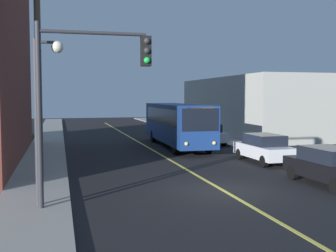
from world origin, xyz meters
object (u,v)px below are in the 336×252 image
object	(u,v)px
parked_car_silver	(207,134)
utility_pole_near	(38,42)
parked_car_white	(264,148)
city_bus	(177,123)
parked_car_black	(329,166)
street_lamp_left	(43,97)
fire_hydrant	(312,156)
traffic_signal_left_corner	(87,80)

from	to	relation	value
parked_car_silver	utility_pole_near	distance (m)	17.72
parked_car_white	city_bus	bearing A→B (deg)	107.83
parked_car_black	parked_car_silver	distance (m)	15.77
parked_car_black	street_lamp_left	bearing A→B (deg)	-175.81
street_lamp_left	city_bus	bearing A→B (deg)	60.23
city_bus	parked_car_silver	world-z (taller)	city_bus
utility_pole_near	fire_hydrant	distance (m)	15.10
parked_car_white	traffic_signal_left_corner	size ratio (longest dim) A/B	0.74
parked_car_black	parked_car_white	distance (m)	6.35
traffic_signal_left_corner	fire_hydrant	distance (m)	14.04
utility_pole_near	street_lamp_left	world-z (taller)	utility_pole_near
street_lamp_left	parked_car_white	bearing A→B (deg)	31.39
utility_pole_near	traffic_signal_left_corner	xyz separation A→B (m)	(1.77, -5.18, -1.82)
traffic_signal_left_corner	street_lamp_left	distance (m)	1.58
parked_car_silver	fire_hydrant	world-z (taller)	parked_car_silver
traffic_signal_left_corner	fire_hydrant	xyz separation A→B (m)	(12.26, 5.73, -3.72)
parked_car_white	utility_pole_near	world-z (taller)	utility_pole_near
city_bus	traffic_signal_left_corner	distance (m)	18.07
parked_car_silver	traffic_signal_left_corner	xyz separation A→B (m)	(-10.30, -17.03, 3.46)
fire_hydrant	parked_car_silver	bearing A→B (deg)	99.83
city_bus	parked_car_silver	distance (m)	2.98
city_bus	traffic_signal_left_corner	size ratio (longest dim) A/B	2.04
parked_car_black	parked_car_silver	xyz separation A→B (m)	(0.17, 15.76, 0.00)
city_bus	street_lamp_left	xyz separation A→B (m)	(-9.03, -15.78, 1.92)
parked_car_black	fire_hydrant	xyz separation A→B (m)	(2.13, 4.46, -0.26)
parked_car_silver	fire_hydrant	size ratio (longest dim) A/B	5.32
parked_car_white	traffic_signal_left_corner	distance (m)	13.32
parked_car_silver	street_lamp_left	xyz separation A→B (m)	(-11.72, -16.61, 2.90)
utility_pole_near	street_lamp_left	bearing A→B (deg)	-85.73
traffic_signal_left_corner	fire_hydrant	world-z (taller)	traffic_signal_left_corner
parked_car_black	traffic_signal_left_corner	bearing A→B (deg)	-172.89
parked_car_black	street_lamp_left	world-z (taller)	street_lamp_left
parked_car_white	street_lamp_left	bearing A→B (deg)	-148.61
parked_car_silver	street_lamp_left	size ratio (longest dim) A/B	0.81
utility_pole_near	fire_hydrant	size ratio (longest dim) A/B	13.00
parked_car_black	fire_hydrant	bearing A→B (deg)	64.46
utility_pole_near	parked_car_white	bearing A→B (deg)	11.31
parked_car_silver	traffic_signal_left_corner	bearing A→B (deg)	-121.17
traffic_signal_left_corner	fire_hydrant	size ratio (longest dim) A/B	7.14
utility_pole_near	street_lamp_left	size ratio (longest dim) A/B	1.99
city_bus	utility_pole_near	xyz separation A→B (m)	(-9.38, -11.02, 4.31)
traffic_signal_left_corner	city_bus	bearing A→B (deg)	64.84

